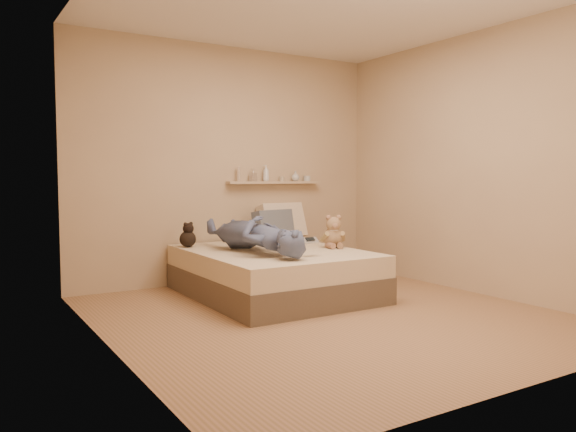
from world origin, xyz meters
TOP-DOWN VIEW (x-y plane):
  - room at (0.00, 0.00)m, footprint 3.80×3.80m
  - bed at (0.00, 0.93)m, footprint 1.50×1.90m
  - game_console at (0.05, 0.36)m, footprint 0.16×0.07m
  - teddy_bear at (0.61, 0.77)m, footprint 0.27×0.28m
  - dark_plush at (-0.63, 1.57)m, footprint 0.17×0.17m
  - pillow_cream at (0.60, 1.76)m, footprint 0.57×0.33m
  - pillow_grey at (0.41, 1.62)m, footprint 0.53×0.31m
  - person at (-0.23, 0.88)m, footprint 0.57×1.47m
  - wall_shelf at (0.55, 1.84)m, footprint 1.20×0.12m
  - shelf_bottles at (0.58, 1.84)m, footprint 0.97×0.12m

SIDE VIEW (x-z plane):
  - bed at x=0.00m, z-range 0.00..0.45m
  - dark_plush at x=-0.63m, z-range 0.43..0.69m
  - teddy_bear at x=0.61m, z-range 0.42..0.76m
  - game_console at x=0.05m, z-range 0.57..0.62m
  - pillow_grey at x=0.41m, z-range 0.44..0.80m
  - person at x=-0.23m, z-range 0.45..0.80m
  - pillow_cream at x=0.60m, z-range 0.43..0.87m
  - wall_shelf at x=0.55m, z-range 1.09..1.11m
  - shelf_bottles at x=0.58m, z-range 1.09..1.27m
  - room at x=0.00m, z-range -0.60..3.20m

